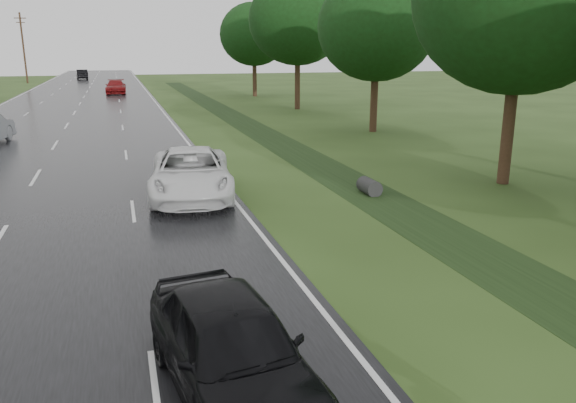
% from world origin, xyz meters
% --- Properties ---
extents(road, '(14.00, 180.00, 0.04)m').
position_xyz_m(road, '(0.00, 45.00, 0.02)').
color(road, black).
rests_on(road, ground).
extents(edge_stripe_east, '(0.12, 180.00, 0.01)m').
position_xyz_m(edge_stripe_east, '(6.75, 45.00, 0.04)').
color(edge_stripe_east, silver).
rests_on(edge_stripe_east, road).
extents(center_line, '(0.12, 180.00, 0.01)m').
position_xyz_m(center_line, '(0.00, 45.00, 0.04)').
color(center_line, silver).
rests_on(center_line, road).
extents(drainage_ditch, '(2.20, 120.00, 0.56)m').
position_xyz_m(drainage_ditch, '(11.50, 18.71, 0.04)').
color(drainage_ditch, black).
rests_on(drainage_ditch, ground).
extents(utility_pole_distant, '(1.60, 0.26, 10.00)m').
position_xyz_m(utility_pole_distant, '(-9.20, 85.00, 5.20)').
color(utility_pole_distant, '#3D2619').
rests_on(utility_pole_distant, ground).
extents(tree_east_c, '(7.00, 7.00, 9.29)m').
position_xyz_m(tree_east_c, '(18.20, 24.00, 6.14)').
color(tree_east_c, '#3D2619').
rests_on(tree_east_c, ground).
extents(tree_east_d, '(8.00, 8.00, 10.76)m').
position_xyz_m(tree_east_d, '(17.80, 38.00, 7.15)').
color(tree_east_d, '#3D2619').
rests_on(tree_east_d, ground).
extents(tree_east_f, '(7.20, 7.20, 9.62)m').
position_xyz_m(tree_east_f, '(17.50, 52.00, 6.37)').
color(tree_east_f, '#3D2619').
rests_on(tree_east_f, ground).
extents(white_pickup, '(3.31, 6.01, 1.59)m').
position_xyz_m(white_pickup, '(5.50, 11.33, 0.84)').
color(white_pickup, white).
rests_on(white_pickup, road).
extents(dark_sedan, '(2.31, 4.60, 1.50)m').
position_xyz_m(dark_sedan, '(4.58, -0.31, 0.79)').
color(dark_sedan, black).
rests_on(dark_sedan, road).
extents(far_car_red, '(2.30, 5.31, 1.52)m').
position_xyz_m(far_car_red, '(3.28, 59.47, 0.80)').
color(far_car_red, maroon).
rests_on(far_car_red, road).
extents(far_car_dark, '(2.11, 5.00, 1.61)m').
position_xyz_m(far_car_dark, '(-1.89, 93.04, 0.84)').
color(far_car_dark, black).
rests_on(far_car_dark, road).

